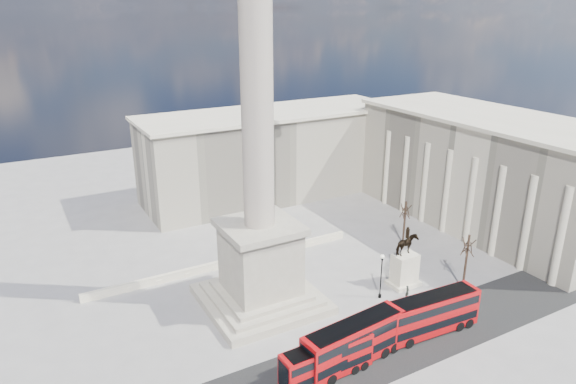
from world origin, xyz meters
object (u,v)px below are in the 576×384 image
(victorian_lamp, at_px, (381,273))
(pedestrian_walking, at_px, (407,292))
(red_bus_c, at_px, (432,313))
(pedestrian_crossing, at_px, (321,306))
(red_bus_a, at_px, (327,360))
(pedestrian_standing, at_px, (452,296))
(nelsons_column, at_px, (259,207))
(red_bus_b, at_px, (354,342))
(equestrian_statue, at_px, (405,265))

(victorian_lamp, distance_m, pedestrian_walking, 4.43)
(red_bus_c, relative_size, pedestrian_walking, 6.88)
(pedestrian_walking, xyz_separation_m, pedestrian_crossing, (-11.27, 2.69, -0.11))
(red_bus_a, bearing_deg, pedestrian_walking, 22.00)
(victorian_lamp, relative_size, pedestrian_standing, 3.98)
(red_bus_a, height_order, pedestrian_crossing, red_bus_a)
(nelsons_column, relative_size, pedestrian_walking, 28.79)
(victorian_lamp, xyz_separation_m, pedestrian_standing, (7.44, -5.13, -2.83))
(red_bus_a, distance_m, victorian_lamp, 17.07)
(nelsons_column, height_order, pedestrian_crossing, nelsons_column)
(red_bus_b, relative_size, red_bus_c, 1.03)
(red_bus_a, bearing_deg, equestrian_statue, 26.86)
(red_bus_a, xyz_separation_m, pedestrian_crossing, (5.93, 10.29, -1.36))
(red_bus_c, bearing_deg, nelsons_column, 136.38)
(equestrian_statue, bearing_deg, victorian_lamp, -167.62)
(pedestrian_walking, height_order, pedestrian_standing, pedestrian_walking)
(victorian_lamp, xyz_separation_m, pedestrian_crossing, (-8.27, 0.93, -2.85))
(red_bus_c, distance_m, pedestrian_crossing, 13.02)
(nelsons_column, relative_size, red_bus_c, 4.19)
(pedestrian_standing, bearing_deg, equestrian_statue, -64.89)
(pedestrian_walking, distance_m, pedestrian_crossing, 11.59)
(pedestrian_crossing, bearing_deg, pedestrian_walking, -140.95)
(pedestrian_walking, bearing_deg, red_bus_b, -167.08)
(nelsons_column, xyz_separation_m, red_bus_c, (14.07, -15.11, -10.41))
(equestrian_statue, bearing_deg, pedestrian_walking, -123.24)
(pedestrian_walking, xyz_separation_m, pedestrian_standing, (4.44, -3.37, -0.10))
(victorian_lamp, bearing_deg, pedestrian_crossing, 173.57)
(equestrian_statue, distance_m, pedestrian_crossing, 13.30)
(victorian_lamp, bearing_deg, equestrian_statue, 12.38)
(nelsons_column, bearing_deg, victorian_lamp, -24.77)
(red_bus_a, xyz_separation_m, victorian_lamp, (14.20, 9.36, 1.48))
(red_bus_a, distance_m, pedestrian_crossing, 11.95)
(red_bus_b, xyz_separation_m, equestrian_statue, (15.42, 9.90, 0.38))
(red_bus_a, bearing_deg, red_bus_b, 6.41)
(victorian_lamp, bearing_deg, red_bus_b, -140.10)
(equestrian_statue, relative_size, pedestrian_walking, 4.87)
(nelsons_column, distance_m, pedestrian_crossing, 14.43)
(nelsons_column, xyz_separation_m, victorian_lamp, (13.80, -6.37, -9.32))
(nelsons_column, height_order, red_bus_c, nelsons_column)
(equestrian_statue, bearing_deg, red_bus_a, -151.32)
(equestrian_statue, bearing_deg, pedestrian_crossing, -179.41)
(red_bus_a, relative_size, pedestrian_crossing, 6.65)
(red_bus_a, bearing_deg, nelsons_column, 86.72)
(red_bus_b, relative_size, pedestrian_walking, 7.06)
(nelsons_column, relative_size, red_bus_a, 4.97)
(nelsons_column, distance_m, equestrian_statue, 21.81)
(red_bus_a, relative_size, pedestrian_walking, 5.79)
(nelsons_column, height_order, victorian_lamp, nelsons_column)
(red_bus_b, distance_m, pedestrian_crossing, 10.19)
(equestrian_statue, relative_size, pedestrian_standing, 5.49)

